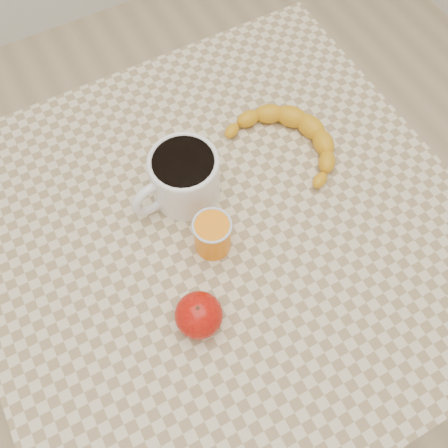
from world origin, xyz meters
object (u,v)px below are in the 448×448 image
table (224,251)px  orange_juice_glass (212,235)px  apple (199,315)px  banana (289,141)px  coffee_mug (183,177)px

table → orange_juice_glass: (-0.03, -0.02, 0.12)m
apple → banana: size_ratio=0.33×
banana → coffee_mug: bearing=163.1°
apple → orange_juice_glass: bearing=53.2°
coffee_mug → orange_juice_glass: coffee_mug is taller
table → coffee_mug: bearing=105.2°
coffee_mug → table: bearing=-74.8°
coffee_mug → orange_juice_glass: bearing=-92.0°
coffee_mug → banana: (0.20, -0.00, -0.03)m
apple → banana: apple is taller
coffee_mug → apple: 0.22m
orange_juice_glass → apple: size_ratio=0.78×
table → orange_juice_glass: orange_juice_glass is taller
table → coffee_mug: coffee_mug is taller
coffee_mug → apple: bearing=-110.9°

